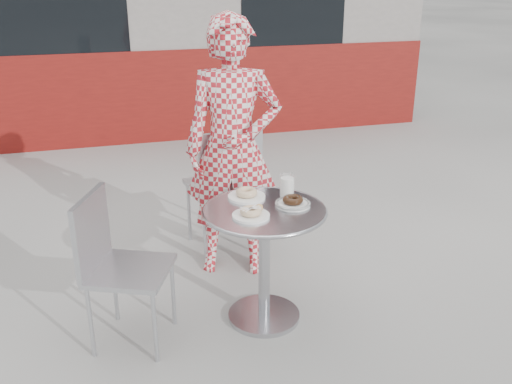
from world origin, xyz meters
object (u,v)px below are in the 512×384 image
object	(u,v)px
bistro_table	(264,237)
seated_person	(233,149)
plate_far	(247,195)
chair_left	(131,298)
plate_near	(251,213)
chair_far	(222,211)
plate_checker	(293,202)
milk_cup	(287,186)

from	to	relation	value
bistro_table	seated_person	world-z (taller)	seated_person
bistro_table	plate_far	world-z (taller)	plate_far
chair_left	plate_near	world-z (taller)	chair_left
chair_far	plate_checker	distance (m)	1.00
chair_far	plate_far	world-z (taller)	chair_far
plate_far	milk_cup	world-z (taller)	milk_cup
chair_far	plate_near	world-z (taller)	chair_far
chair_far	milk_cup	distance (m)	0.91
chair_far	bistro_table	bearing A→B (deg)	84.63
bistro_table	milk_cup	size ratio (longest dim) A/B	5.20
chair_far	milk_cup	size ratio (longest dim) A/B	6.94
seated_person	plate_far	bearing A→B (deg)	-78.52
bistro_table	milk_cup	xyz separation A→B (m)	(0.17, 0.14, 0.22)
bistro_table	plate_far	xyz separation A→B (m)	(-0.05, 0.17, 0.18)
plate_far	milk_cup	xyz separation A→B (m)	(0.22, -0.03, 0.04)
plate_far	chair_left	bearing A→B (deg)	-165.50
plate_far	plate_checker	size ratio (longest dim) A/B	1.08
plate_checker	milk_cup	world-z (taller)	milk_cup
chair_left	milk_cup	distance (m)	1.01
plate_far	plate_near	distance (m)	0.25
bistro_table	chair_left	xyz separation A→B (m)	(-0.72, 0.00, -0.25)
chair_far	seated_person	size ratio (longest dim) A/B	0.55
chair_left	plate_checker	distance (m)	0.97
chair_far	plate_checker	bearing A→B (deg)	94.60
plate_near	seated_person	bearing A→B (deg)	83.62
chair_left	milk_cup	xyz separation A→B (m)	(0.88, 0.14, 0.47)
chair_far	plate_checker	size ratio (longest dim) A/B	4.71
chair_left	plate_checker	size ratio (longest dim) A/B	4.28
plate_far	plate_checker	distance (m)	0.26
plate_near	milk_cup	bearing A→B (deg)	39.13
chair_far	plate_far	xyz separation A→B (m)	(-0.02, -0.73, 0.41)
plate_near	milk_cup	distance (m)	0.34
bistro_table	plate_near	xyz separation A→B (m)	(-0.09, -0.07, 0.18)
milk_cup	chair_far	bearing A→B (deg)	104.42
chair_far	chair_left	bearing A→B (deg)	45.53
chair_far	plate_far	distance (m)	0.84
chair_left	plate_near	distance (m)	0.76
milk_cup	plate_checker	bearing A→B (deg)	-95.07
chair_far	chair_left	distance (m)	1.13
seated_person	plate_checker	world-z (taller)	seated_person
bistro_table	plate_checker	distance (m)	0.24
milk_cup	bistro_table	bearing A→B (deg)	-140.67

